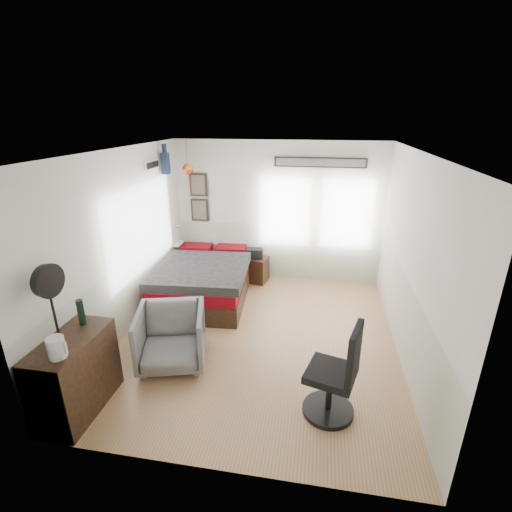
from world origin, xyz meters
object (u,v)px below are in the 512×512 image
(dresser, at_px, (76,375))
(task_chair, at_px, (336,380))
(bed, at_px, (204,280))
(nightstand, at_px, (255,269))
(armchair, at_px, (171,337))

(dresser, distance_m, task_chair, 2.85)
(bed, height_order, nightstand, bed)
(bed, bearing_deg, dresser, -105.12)
(armchair, xyz_separation_m, task_chair, (2.10, -0.56, 0.07))
(armchair, bearing_deg, task_chair, -30.27)
(bed, bearing_deg, armchair, -89.58)
(bed, relative_size, dresser, 2.23)
(dresser, relative_size, nightstand, 2.03)
(armchair, bearing_deg, dresser, -142.15)
(dresser, distance_m, armchair, 1.19)
(armchair, distance_m, task_chair, 2.18)
(dresser, bearing_deg, nightstand, 70.35)
(bed, relative_size, task_chair, 1.97)
(bed, xyz_separation_m, dresser, (-0.56, -2.89, 0.12))
(dresser, height_order, armchair, dresser)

